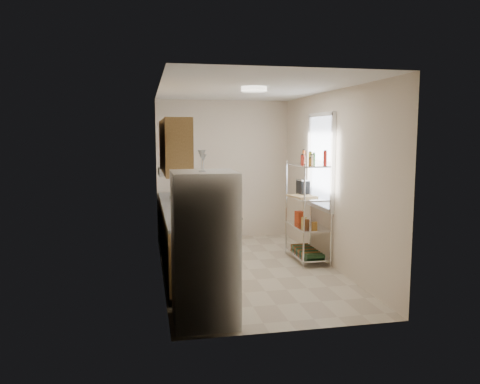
# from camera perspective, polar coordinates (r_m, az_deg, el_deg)

# --- Properties ---
(room) EXTENTS (2.52, 4.42, 2.62)m
(room) POSITION_cam_1_polar(r_m,az_deg,el_deg) (6.70, 1.09, 1.32)
(room) COLOR beige
(room) RESTS_ON ground
(counter_run) EXTENTS (0.63, 3.51, 0.90)m
(counter_run) POSITION_cam_1_polar(r_m,az_deg,el_deg) (7.13, -6.96, -5.28)
(counter_run) COLOR tan
(counter_run) RESTS_ON ground
(upper_cabinets) EXTENTS (0.33, 2.20, 0.72)m
(upper_cabinets) POSITION_cam_1_polar(r_m,az_deg,el_deg) (6.62, -8.08, 5.60)
(upper_cabinets) COLOR tan
(upper_cabinets) RESTS_ON room
(range_hood) EXTENTS (0.50, 0.60, 0.12)m
(range_hood) POSITION_cam_1_polar(r_m,az_deg,el_deg) (7.44, -7.98, 2.52)
(range_hood) COLOR #B7BABC
(range_hood) RESTS_ON room
(window) EXTENTS (0.06, 1.00, 1.46)m
(window) POSITION_cam_1_polar(r_m,az_deg,el_deg) (7.37, 9.84, 3.69)
(window) COLOR white
(window) RESTS_ON room
(bakers_rack) EXTENTS (0.45, 0.90, 1.73)m
(bakers_rack) POSITION_cam_1_polar(r_m,az_deg,el_deg) (7.28, 8.31, 0.19)
(bakers_rack) COLOR silver
(bakers_rack) RESTS_ON ground
(ceiling_dome) EXTENTS (0.34, 0.34, 0.05)m
(ceiling_dome) POSITION_cam_1_polar(r_m,az_deg,el_deg) (6.40, 1.72, 12.43)
(ceiling_dome) COLOR white
(ceiling_dome) RESTS_ON room
(refrigerator) EXTENTS (0.66, 0.66, 1.60)m
(refrigerator) POSITION_cam_1_polar(r_m,az_deg,el_deg) (4.90, -4.34, -6.81)
(refrigerator) COLOR white
(refrigerator) RESTS_ON ground
(wine_glass_a) EXTENTS (0.06, 0.06, 0.17)m
(wine_glass_a) POSITION_cam_1_polar(r_m,az_deg,el_deg) (4.73, -4.47, 3.56)
(wine_glass_a) COLOR silver
(wine_glass_a) RESTS_ON refrigerator
(wine_glass_b) EXTENTS (0.08, 0.08, 0.22)m
(wine_glass_b) POSITION_cam_1_polar(r_m,az_deg,el_deg) (4.72, -4.69, 3.81)
(wine_glass_b) COLOR silver
(wine_glass_b) RESTS_ON refrigerator
(rice_cooker) EXTENTS (0.26, 0.26, 0.21)m
(rice_cooker) POSITION_cam_1_polar(r_m,az_deg,el_deg) (6.90, -7.01, -1.03)
(rice_cooker) COLOR white
(rice_cooker) RESTS_ON counter_run
(frying_pan_large) EXTENTS (0.29, 0.29, 0.05)m
(frying_pan_large) POSITION_cam_1_polar(r_m,az_deg,el_deg) (7.63, -7.47, -0.89)
(frying_pan_large) COLOR black
(frying_pan_large) RESTS_ON counter_run
(frying_pan_small) EXTENTS (0.33, 0.33, 0.05)m
(frying_pan_small) POSITION_cam_1_polar(r_m,az_deg,el_deg) (7.83, -7.72, -0.68)
(frying_pan_small) COLOR black
(frying_pan_small) RESTS_ON counter_run
(cutting_board) EXTENTS (0.41, 0.48, 0.03)m
(cutting_board) POSITION_cam_1_polar(r_m,az_deg,el_deg) (7.23, 7.58, -0.51)
(cutting_board) COLOR tan
(cutting_board) RESTS_ON bakers_rack
(espresso_machine) EXTENTS (0.16, 0.23, 0.25)m
(espresso_machine) POSITION_cam_1_polar(r_m,az_deg,el_deg) (7.42, 7.68, 0.55)
(espresso_machine) COLOR black
(espresso_machine) RESTS_ON bakers_rack
(storage_bag) EXTENTS (0.13, 0.17, 0.18)m
(storage_bag) POSITION_cam_1_polar(r_m,az_deg,el_deg) (7.59, 7.28, -3.02)
(storage_bag) COLOR #AC3515
(storage_bag) RESTS_ON bakers_rack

